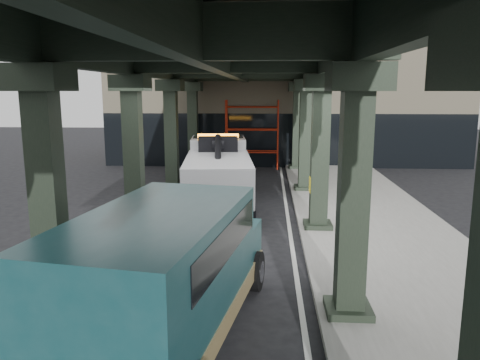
% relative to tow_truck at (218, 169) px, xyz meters
% --- Properties ---
extents(ground, '(90.00, 90.00, 0.00)m').
position_rel_tow_truck_xyz_m(ground, '(1.07, -5.94, -1.36)').
color(ground, black).
rests_on(ground, ground).
extents(sidewalk, '(5.00, 40.00, 0.15)m').
position_rel_tow_truck_xyz_m(sidewalk, '(5.57, -3.94, -1.28)').
color(sidewalk, gray).
rests_on(sidewalk, ground).
extents(lane_stripe, '(0.12, 38.00, 0.01)m').
position_rel_tow_truck_xyz_m(lane_stripe, '(2.77, -3.94, -1.35)').
color(lane_stripe, silver).
rests_on(lane_stripe, ground).
extents(viaduct, '(7.40, 32.00, 6.40)m').
position_rel_tow_truck_xyz_m(viaduct, '(0.67, -3.94, 4.10)').
color(viaduct, black).
rests_on(viaduct, ground).
extents(building, '(22.00, 10.00, 8.00)m').
position_rel_tow_truck_xyz_m(building, '(3.07, 14.06, 2.64)').
color(building, '#C6B793').
rests_on(building, ground).
extents(scaffolding, '(3.08, 0.88, 4.00)m').
position_rel_tow_truck_xyz_m(scaffolding, '(1.07, 8.71, 0.75)').
color(scaffolding, '#B5230E').
rests_on(scaffolding, ground).
extents(tow_truck, '(3.21, 8.67, 2.78)m').
position_rel_tow_truck_xyz_m(tow_truck, '(0.00, 0.00, 0.00)').
color(tow_truck, black).
rests_on(tow_truck, ground).
extents(towed_van, '(3.35, 6.52, 2.52)m').
position_rel_tow_truck_xyz_m(towed_van, '(0.27, -11.01, 0.00)').
color(towed_van, '#123D42').
rests_on(towed_van, ground).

